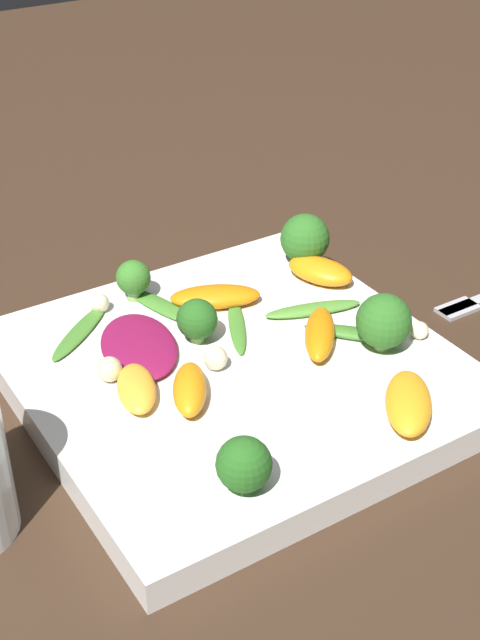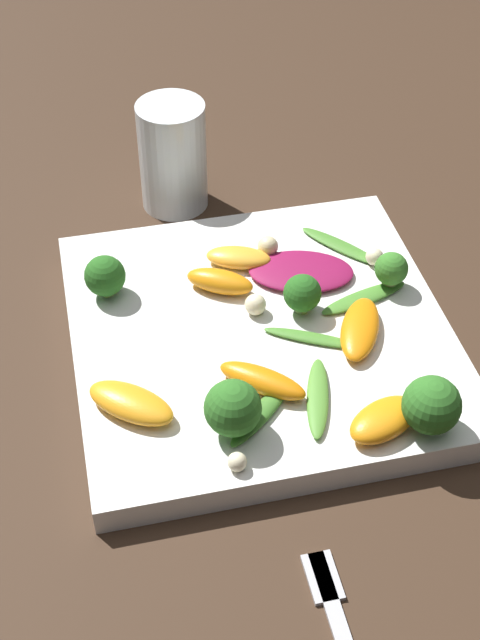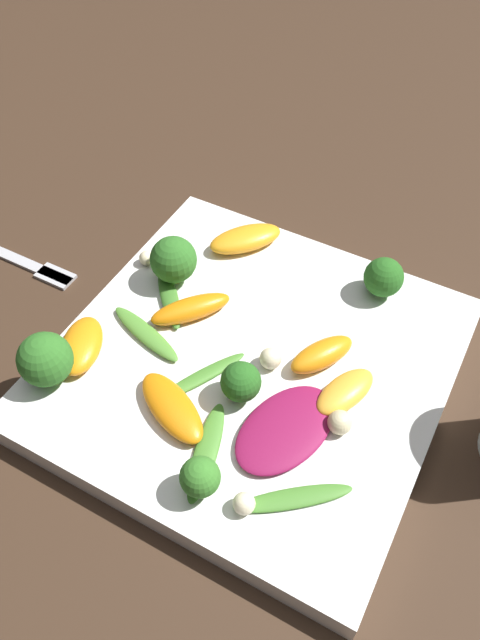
% 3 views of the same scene
% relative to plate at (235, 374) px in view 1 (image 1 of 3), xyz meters
% --- Properties ---
extents(ground_plane, '(2.40, 2.40, 0.00)m').
position_rel_plate_xyz_m(ground_plane, '(0.00, 0.00, -0.01)').
color(ground_plane, '#382619').
extents(plate, '(0.31, 0.31, 0.02)m').
position_rel_plate_xyz_m(plate, '(0.00, 0.00, 0.00)').
color(plate, white).
rests_on(plate, ground_plane).
extents(radicchio_leaf_0, '(0.08, 0.10, 0.01)m').
position_rel_plate_xyz_m(radicchio_leaf_0, '(0.06, -0.05, 0.02)').
color(radicchio_leaf_0, maroon).
rests_on(radicchio_leaf_0, plate).
extents(orange_segment_0, '(0.07, 0.08, 0.02)m').
position_rel_plate_xyz_m(orange_segment_0, '(-0.07, 0.12, 0.02)').
color(orange_segment_0, orange).
rests_on(orange_segment_0, plate).
extents(orange_segment_1, '(0.05, 0.06, 0.02)m').
position_rel_plate_xyz_m(orange_segment_1, '(0.08, -0.00, 0.02)').
color(orange_segment_1, '#FCAD33').
rests_on(orange_segment_1, plate).
extents(orange_segment_2, '(0.08, 0.06, 0.02)m').
position_rel_plate_xyz_m(orange_segment_2, '(-0.03, -0.08, 0.02)').
color(orange_segment_2, orange).
rests_on(orange_segment_2, plate).
extents(orange_segment_3, '(0.06, 0.07, 0.02)m').
position_rel_plate_xyz_m(orange_segment_3, '(-0.07, 0.01, 0.02)').
color(orange_segment_3, orange).
rests_on(orange_segment_3, plate).
extents(orange_segment_4, '(0.05, 0.06, 0.02)m').
position_rel_plate_xyz_m(orange_segment_4, '(0.05, 0.02, 0.02)').
color(orange_segment_4, orange).
rests_on(orange_segment_4, plate).
extents(orange_segment_5, '(0.05, 0.07, 0.02)m').
position_rel_plate_xyz_m(orange_segment_5, '(-0.13, -0.06, 0.02)').
color(orange_segment_5, orange).
rests_on(orange_segment_5, plate).
extents(broccoli_floret_0, '(0.03, 0.03, 0.04)m').
position_rel_plate_xyz_m(broccoli_floret_0, '(0.01, -0.04, 0.03)').
color(broccoli_floret_0, '#84AD5B').
rests_on(broccoli_floret_0, plate).
extents(broccoli_floret_1, '(0.03, 0.03, 0.03)m').
position_rel_plate_xyz_m(broccoli_floret_1, '(0.02, -0.12, 0.03)').
color(broccoli_floret_1, '#84AD5B').
rests_on(broccoli_floret_1, plate).
extents(broccoli_floret_2, '(0.04, 0.04, 0.04)m').
position_rel_plate_xyz_m(broccoli_floret_2, '(0.07, 0.12, 0.03)').
color(broccoli_floret_2, '#84AD5B').
rests_on(broccoli_floret_2, plate).
extents(broccoli_floret_3, '(0.04, 0.04, 0.05)m').
position_rel_plate_xyz_m(broccoli_floret_3, '(-0.13, -0.10, 0.04)').
color(broccoli_floret_3, '#84AD5B').
rests_on(broccoli_floret_3, plate).
extents(broccoli_floret_4, '(0.04, 0.04, 0.05)m').
position_rel_plate_xyz_m(broccoli_floret_4, '(-0.10, 0.05, 0.04)').
color(broccoli_floret_4, '#84AD5B').
rests_on(broccoli_floret_4, plate).
extents(arugula_sprig_0, '(0.08, 0.04, 0.01)m').
position_rel_plate_xyz_m(arugula_sprig_0, '(-0.09, -0.02, 0.02)').
color(arugula_sprig_0, '#518E33').
rests_on(arugula_sprig_0, plate).
extents(arugula_sprig_1, '(0.08, 0.07, 0.00)m').
position_rel_plate_xyz_m(arugula_sprig_1, '(0.08, -0.10, 0.01)').
color(arugula_sprig_1, '#47842D').
rests_on(arugula_sprig_1, plate).
extents(arugula_sprig_2, '(0.06, 0.07, 0.01)m').
position_rel_plate_xyz_m(arugula_sprig_2, '(-0.10, 0.02, 0.02)').
color(arugula_sprig_2, '#3D7528').
rests_on(arugula_sprig_2, plate).
extents(arugula_sprig_3, '(0.05, 0.08, 0.00)m').
position_rel_plate_xyz_m(arugula_sprig_3, '(-0.03, -0.04, 0.01)').
color(arugula_sprig_3, '#47842D').
rests_on(arugula_sprig_3, plate).
extents(arugula_sprig_4, '(0.04, 0.09, 0.01)m').
position_rel_plate_xyz_m(arugula_sprig_4, '(0.01, -0.09, 0.01)').
color(arugula_sprig_4, '#47842D').
rests_on(arugula_sprig_4, plate).
extents(macadamia_nut_0, '(0.02, 0.02, 0.02)m').
position_rel_plate_xyz_m(macadamia_nut_0, '(0.02, -0.00, 0.02)').
color(macadamia_nut_0, beige).
rests_on(macadamia_nut_0, plate).
extents(macadamia_nut_1, '(0.02, 0.02, 0.02)m').
position_rel_plate_xyz_m(macadamia_nut_1, '(0.06, -0.12, 0.02)').
color(macadamia_nut_1, beige).
rests_on(macadamia_nut_1, plate).
extents(macadamia_nut_2, '(0.01, 0.01, 0.01)m').
position_rel_plate_xyz_m(macadamia_nut_2, '(-0.14, 0.05, 0.02)').
color(macadamia_nut_2, beige).
rests_on(macadamia_nut_2, plate).
extents(macadamia_nut_3, '(0.02, 0.02, 0.02)m').
position_rel_plate_xyz_m(macadamia_nut_3, '(0.09, -0.03, 0.02)').
color(macadamia_nut_3, beige).
rests_on(macadamia_nut_3, plate).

